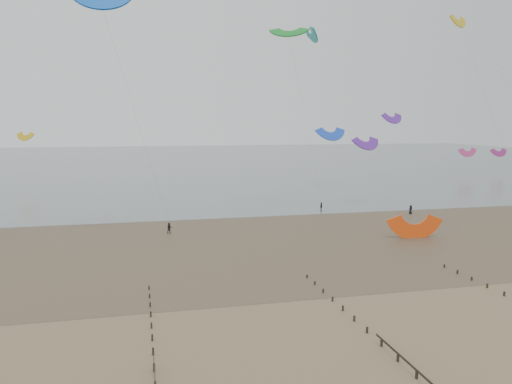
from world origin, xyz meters
TOP-DOWN VIEW (x-y plane):
  - ground at (0.00, 0.00)m, footprint 500.00×500.00m
  - sea_and_shore at (-4.08, 34.40)m, footprint 500.00×665.00m
  - kitesurfers at (34.93, 49.96)m, footprint 150.98×20.45m
  - grounded_kite at (26.99, 27.44)m, footprint 8.08×6.68m
  - kites_airborne at (-13.35, 85.27)m, footprint 236.39×120.18m

SIDE VIEW (x-z plane):
  - ground at x=0.00m, z-range 0.00..0.00m
  - grounded_kite at x=26.99m, z-range -2.03..2.03m
  - sea_and_shore at x=-4.08m, z-range -0.01..0.02m
  - kitesurfers at x=34.93m, z-range -0.04..1.84m
  - kites_airborne at x=-13.35m, z-range 2.87..41.84m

